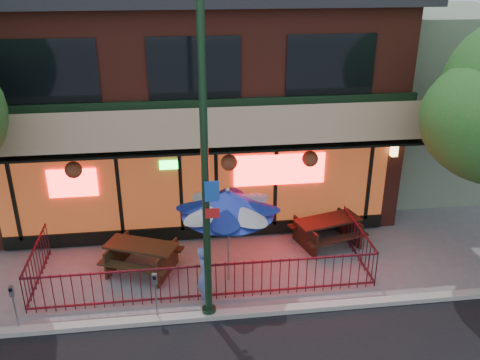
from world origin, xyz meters
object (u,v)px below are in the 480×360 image
(street_light, at_px, (206,191))
(parking_meter_near, at_px, (155,289))
(picnic_table_left, at_px, (142,253))
(picnic_table_right, at_px, (327,228))
(patio_umbrella, at_px, (228,202))
(parking_meter_far, at_px, (13,301))
(pedestrian, at_px, (205,275))

(street_light, bearing_deg, parking_meter_near, 179.87)
(picnic_table_left, bearing_deg, picnic_table_right, 7.91)
(patio_umbrella, bearing_deg, parking_meter_far, -164.18)
(picnic_table_right, height_order, patio_umbrella, patio_umbrella)
(pedestrian, bearing_deg, parking_meter_near, 99.21)
(picnic_table_left, bearing_deg, parking_meter_near, -78.47)
(picnic_table_right, bearing_deg, parking_meter_near, -149.63)
(picnic_table_left, xyz_separation_m, pedestrian, (1.55, -1.58, 0.25))
(picnic_table_right, distance_m, patio_umbrella, 3.73)
(parking_meter_near, relative_size, parking_meter_far, 1.04)
(parking_meter_near, height_order, parking_meter_far, parking_meter_near)
(picnic_table_left, relative_size, picnic_table_right, 1.04)
(street_light, xyz_separation_m, picnic_table_left, (-1.60, 2.08, -2.63))
(patio_umbrella, bearing_deg, parking_meter_near, -142.59)
(picnic_table_left, relative_size, parking_meter_near, 1.84)
(parking_meter_near, distance_m, parking_meter_far, 3.02)
(picnic_table_left, xyz_separation_m, picnic_table_right, (5.20, 0.72, 0.00))
(pedestrian, bearing_deg, street_light, 171.07)
(street_light, relative_size, parking_meter_near, 5.76)
(pedestrian, xyz_separation_m, parking_meter_far, (-4.15, -0.50, 0.03))
(picnic_table_left, height_order, parking_meter_near, parking_meter_near)
(street_light, distance_m, picnic_table_right, 5.26)
(patio_umbrella, relative_size, pedestrian, 1.69)
(patio_umbrella, distance_m, parking_meter_near, 2.63)
(picnic_table_right, distance_m, parking_meter_far, 8.29)
(street_light, xyz_separation_m, parking_meter_near, (-1.18, 0.00, -2.33))
(picnic_table_right, relative_size, pedestrian, 1.41)
(patio_umbrella, height_order, parking_meter_near, patio_umbrella)
(street_light, bearing_deg, pedestrian, 95.74)
(parking_meter_near, bearing_deg, patio_umbrella, 37.41)
(picnic_table_right, bearing_deg, patio_umbrella, -154.36)
(street_light, height_order, parking_meter_far, street_light)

